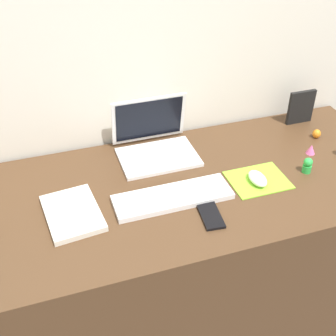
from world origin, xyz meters
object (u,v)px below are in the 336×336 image
Objects in this scene: laptop at (154,140)px; keyboard at (173,197)px; toy_figurine_pink at (311,149)px; notebook_pad at (72,213)px; cell_phone at (211,216)px; picture_frame at (301,107)px; mouse at (258,178)px; toy_figurine_orange at (317,134)px; toy_figurine_green at (307,165)px.

laptop is 0.31m from keyboard.
notebook_pad is at bearing -175.73° from toy_figurine_pink.
picture_frame is at bearing 42.19° from cell_phone.
mouse is 0.31m from toy_figurine_pink.
laptop reaches higher than toy_figurine_pink.
laptop is 0.69m from toy_figurine_orange.
laptop is 0.62m from toy_figurine_pink.
keyboard is 0.32m from mouse.
mouse is at bearing -178.92° from toy_figurine_green.
picture_frame is (0.67, 0.02, 0.02)m from laptop.
keyboard is at bearing -164.64° from toy_figurine_orange.
notebook_pad is 3.93× the size of toy_figurine_green.
picture_frame reaches higher than cell_phone.
keyboard is at bearing -154.84° from picture_frame.
toy_figurine_green is at bearing -129.56° from toy_figurine_pink.
laptop is at bearing 85.10° from keyboard.
notebook_pad is at bearing -170.91° from toy_figurine_orange.
keyboard is (-0.03, -0.31, -0.04)m from laptop.
toy_figurine_pink is at bearing -1.45° from notebook_pad.
mouse reaches higher than cell_phone.
cell_phone is (-0.23, -0.11, -0.02)m from mouse.
toy_figurine_orange reaches higher than keyboard.
laptop is 0.73× the size of keyboard.
laptop reaches higher than picture_frame.
laptop is 2.00× the size of picture_frame.
toy_figurine_green is at bearing -131.35° from toy_figurine_orange.
laptop reaches higher than toy_figurine_green.
toy_figurine_pink reaches higher than notebook_pad.
laptop reaches higher than toy_figurine_orange.
picture_frame is 0.15m from toy_figurine_orange.
laptop is at bearing 132.84° from mouse.
cell_phone is 0.69m from toy_figurine_orange.
toy_figurine_orange is (0.70, 0.19, 0.01)m from keyboard.
mouse is 0.21m from toy_figurine_green.
mouse is 0.26m from cell_phone.
notebook_pad is at bearing 175.60° from keyboard.
mouse is at bearing -1.73° from keyboard.
cell_phone is (0.06, -0.43, -0.05)m from laptop.
mouse is (0.29, -0.32, -0.03)m from laptop.
mouse is at bearing -159.94° from toy_figurine_pink.
keyboard is at bearing -10.12° from notebook_pad.
cell_phone is 3.39× the size of toy_figurine_orange.
toy_figurine_pink is at bearing -19.66° from laptop.
keyboard is 0.34m from notebook_pad.
notebook_pad is 6.36× the size of toy_figurine_orange.
toy_figurine_pink reaches higher than toy_figurine_orange.
toy_figurine_pink is (0.61, 0.10, 0.01)m from keyboard.
cell_phone is 0.45m from notebook_pad.
toy_figurine_orange is (1.04, 0.17, 0.01)m from notebook_pad.
keyboard is 3.20× the size of cell_phone.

